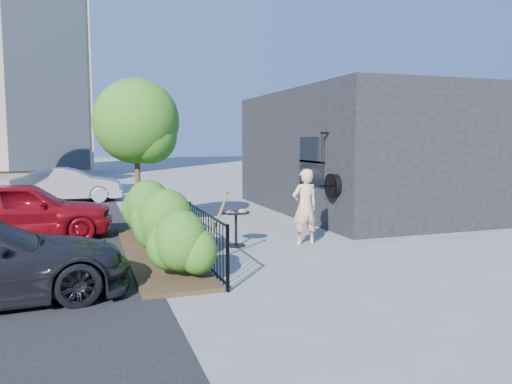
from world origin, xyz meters
name	(u,v)px	position (x,y,z in m)	size (l,w,h in m)	color
ground	(256,247)	(0.00, 0.00, 0.00)	(120.00, 120.00, 0.00)	gray
shop_building	(365,152)	(5.50, 4.50, 2.00)	(6.22, 9.00, 4.00)	black
fence	(190,227)	(-1.50, 0.00, 0.56)	(0.05, 6.05, 1.10)	black
planting_bed	(158,253)	(-2.20, 0.00, 0.04)	(1.30, 6.00, 0.08)	#382616
shrubs	(161,221)	(-2.10, 0.10, 0.70)	(1.10, 5.60, 1.24)	#256015
patio_tree	(139,126)	(-2.24, 2.76, 2.76)	(2.20, 2.20, 3.94)	#3F2B19
cafe_table	(236,222)	(-0.39, 0.27, 0.55)	(0.63, 0.63, 0.85)	black
woman	(305,207)	(1.20, -0.01, 0.88)	(0.64, 0.42, 1.76)	#E1B191
shovel	(214,231)	(-1.26, -1.15, 0.65)	(0.55, 0.19, 1.48)	brown
car_red	(21,210)	(-5.09, 2.70, 0.72)	(1.71, 4.24, 1.45)	maroon
car_silver	(69,185)	(-4.20, 10.27, 0.67)	(1.41, 4.04, 1.33)	#B5B5BA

